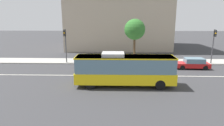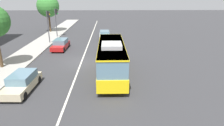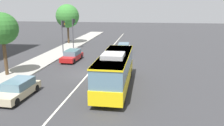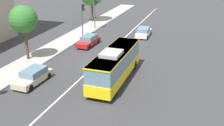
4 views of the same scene
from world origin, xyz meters
TOP-DOWN VIEW (x-y plane):
  - ground_plane at (0.00, 0.00)m, footprint 160.00×160.00m
  - sidewalk_kerb at (0.00, 7.69)m, footprint 80.00×3.65m
  - lane_centre_line at (0.00, 0.00)m, footprint 76.00×0.16m
  - transit_bus at (-3.65, -3.51)m, footprint 10.00×2.50m
  - sedan_red at (5.96, 3.73)m, footprint 4.56×1.97m
  - sedan_beige at (-7.00, 4.00)m, footprint 4.55×1.94m
  - sedan_white at (13.00, -2.61)m, footprint 4.55×1.93m
  - traffic_light_near_corner at (9.69, 6.26)m, footprint 0.32×0.62m
  - traffic_light_mid_block at (14.57, 6.22)m, footprint 0.34×0.62m
  - street_tree_kerbside_centre at (-1.70, 8.44)m, footprint 3.27×3.27m

SIDE VIEW (x-z plane):
  - ground_plane at x=0.00m, z-range 0.00..0.00m
  - lane_centre_line at x=0.00m, z-range 0.00..0.01m
  - sidewalk_kerb at x=0.00m, z-range 0.00..0.14m
  - sedan_red at x=5.96m, z-range -0.01..1.46m
  - sedan_beige at x=-7.00m, z-range -0.01..1.46m
  - sedan_white at x=13.00m, z-range -0.01..1.46m
  - transit_bus at x=-3.65m, z-range 0.08..3.54m
  - traffic_light_near_corner at x=9.69m, z-range 0.96..6.16m
  - traffic_light_mid_block at x=14.57m, z-range 0.96..6.16m
  - street_tree_kerbside_centre at x=-1.70m, z-range 1.66..8.35m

